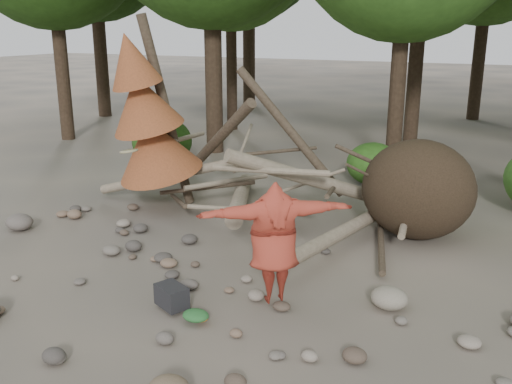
% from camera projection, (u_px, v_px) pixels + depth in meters
% --- Properties ---
extents(ground, '(120.00, 120.00, 0.00)m').
position_uv_depth(ground, '(188.00, 300.00, 8.82)').
color(ground, '#514C44').
rests_on(ground, ground).
extents(deadfall_pile, '(8.55, 5.24, 3.30)m').
position_uv_depth(deadfall_pile, '(388.00, 189.00, 11.35)').
color(deadfall_pile, '#332619').
rests_on(deadfall_pile, ground).
extents(dead_conifer, '(2.06, 2.16, 4.35)m').
position_uv_depth(dead_conifer, '(148.00, 119.00, 12.44)').
color(dead_conifer, '#4C3F30').
rests_on(dead_conifer, ground).
extents(bush_left, '(1.80, 1.80, 1.44)m').
position_uv_depth(bush_left, '(162.00, 141.00, 17.13)').
color(bush_left, '#254E14').
rests_on(bush_left, ground).
extents(bush_mid, '(1.40, 1.40, 1.12)m').
position_uv_depth(bush_mid, '(373.00, 164.00, 15.04)').
color(bush_mid, '#31631C').
rests_on(bush_mid, ground).
extents(frisbee_thrower, '(3.50, 1.87, 2.22)m').
position_uv_depth(frisbee_thrower, '(274.00, 242.00, 8.39)').
color(frisbee_thrower, '#A33424').
rests_on(frisbee_thrower, ground).
extents(backpack, '(0.58, 0.50, 0.33)m').
position_uv_depth(backpack, '(172.00, 300.00, 8.47)').
color(backpack, black).
rests_on(backpack, ground).
extents(cloth_green, '(0.39, 0.33, 0.15)m').
position_uv_depth(cloth_green, '(196.00, 319.00, 8.10)').
color(cloth_green, '#26602B').
rests_on(cloth_green, ground).
extents(cloth_orange, '(0.28, 0.23, 0.10)m').
position_uv_depth(cloth_orange, '(199.00, 321.00, 8.09)').
color(cloth_orange, '#B3641E').
rests_on(cloth_orange, ground).
extents(boulder_mid_right, '(0.56, 0.51, 0.34)m').
position_uv_depth(boulder_mid_right, '(389.00, 298.00, 8.51)').
color(boulder_mid_right, gray).
rests_on(boulder_mid_right, ground).
extents(boulder_mid_left, '(0.57, 0.51, 0.34)m').
position_uv_depth(boulder_mid_left, '(19.00, 222.00, 11.77)').
color(boulder_mid_left, '#645B54').
rests_on(boulder_mid_left, ground).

